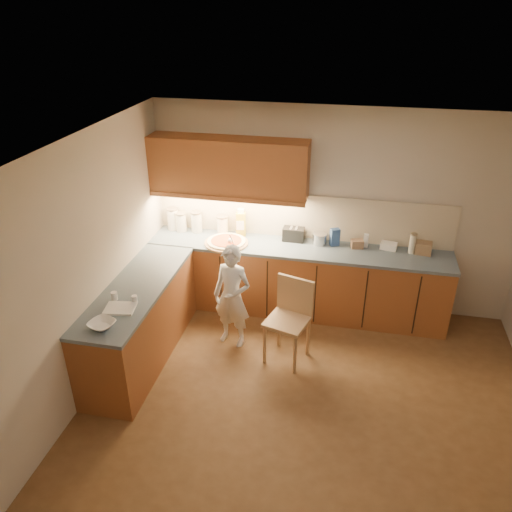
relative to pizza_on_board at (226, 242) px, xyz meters
name	(u,v)px	position (x,y,z in m)	size (l,w,h in m)	color
room	(318,258)	(1.26, -1.60, 0.73)	(4.54, 4.50, 2.62)	brown
l_counter	(247,292)	(0.34, -0.35, -0.48)	(3.77, 2.62, 0.92)	#99562C
backsplash	(302,216)	(0.89, 0.39, 0.27)	(3.75, 0.02, 0.58)	beige
upper_cabinets	(228,167)	(-0.01, 0.23, 0.90)	(1.95, 0.36, 0.73)	#99562C
pizza_on_board	(226,242)	(0.00, 0.00, 0.00)	(0.55, 0.55, 0.22)	tan
child	(232,297)	(0.26, -0.74, -0.31)	(0.46, 0.30, 1.26)	white
wooden_chair	(290,314)	(0.95, -0.85, -0.39)	(0.54, 0.54, 0.96)	tan
mixing_bowl	(102,325)	(-0.69, -1.97, 0.01)	(0.24, 0.24, 0.06)	white
canister_a	(173,219)	(-0.81, 0.29, 0.13)	(0.15, 0.15, 0.30)	white
canister_b	(181,222)	(-0.68, 0.26, 0.11)	(0.15, 0.15, 0.26)	white
canister_c	(197,222)	(-0.48, 0.28, 0.12)	(0.15, 0.15, 0.28)	silver
canister_d	(223,225)	(-0.13, 0.30, 0.10)	(0.15, 0.15, 0.25)	white
oil_jug	(241,223)	(0.12, 0.29, 0.14)	(0.14, 0.11, 0.37)	gold
toaster	(294,234)	(0.81, 0.27, 0.06)	(0.27, 0.16, 0.18)	black
steel_pot	(320,239)	(1.14, 0.24, 0.05)	(0.19, 0.19, 0.14)	#BCBCC1
blue_box	(335,237)	(1.33, 0.24, 0.09)	(0.11, 0.08, 0.22)	#335699
card_box_a	(357,244)	(1.61, 0.23, 0.03)	(0.15, 0.10, 0.10)	tan
white_bottle	(366,241)	(1.71, 0.28, 0.06)	(0.06, 0.06, 0.17)	white
flat_pack	(389,246)	(1.99, 0.28, 0.01)	(0.19, 0.14, 0.08)	white
tall_jar	(412,243)	(2.26, 0.22, 0.11)	(0.08, 0.08, 0.26)	white
card_box_b	(423,248)	(2.39, 0.24, 0.05)	(0.19, 0.15, 0.15)	#997752
dough_cloth	(120,308)	(-0.65, -1.65, -0.01)	(0.29, 0.23, 0.02)	silver
spice_jar_a	(114,296)	(-0.79, -1.49, 0.02)	(0.07, 0.07, 0.09)	silver
spice_jar_b	(135,299)	(-0.56, -1.50, 0.01)	(0.06, 0.06, 0.08)	white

